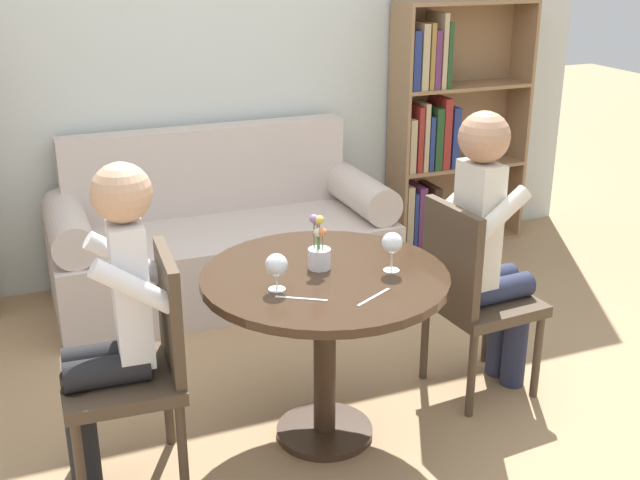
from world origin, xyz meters
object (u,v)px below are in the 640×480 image
object	(u,v)px
chair_left	(141,360)
person_left	(112,321)
couch	(222,242)
flower_vase	(319,250)
wine_glass_right	(392,244)
person_right	(489,245)
wine_glass_left	(276,266)
bookshelf_right	(440,130)
chair_right	(471,291)

from	to	relation	value
chair_left	person_left	xyz separation A→B (m)	(-0.09, 0.01, 0.17)
couch	flower_vase	bearing A→B (deg)	-90.06
wine_glass_right	flower_vase	size ratio (longest dim) A/B	0.72
wine_glass_right	person_right	bearing A→B (deg)	16.55
person_right	wine_glass_right	bearing A→B (deg)	101.94
flower_vase	couch	bearing A→B (deg)	89.94
person_right	wine_glass_right	world-z (taller)	person_right
chair_left	person_left	size ratio (longest dim) A/B	0.73
wine_glass_left	flower_vase	bearing A→B (deg)	31.06
bookshelf_right	person_right	distance (m)	1.88
couch	wine_glass_right	world-z (taller)	couch
chair_right	person_right	distance (m)	0.22
couch	wine_glass_right	distance (m)	1.72
couch	chair_left	bearing A→B (deg)	-115.14
bookshelf_right	couch	bearing A→B (deg)	-170.30
flower_vase	person_left	bearing A→B (deg)	-177.17
bookshelf_right	flower_vase	world-z (taller)	bookshelf_right
flower_vase	chair_right	bearing A→B (deg)	1.90
bookshelf_right	chair_left	size ratio (longest dim) A/B	1.75
wine_glass_left	wine_glass_right	world-z (taller)	wine_glass_right
flower_vase	chair_left	bearing A→B (deg)	-176.14
wine_glass_left	person_right	bearing A→B (deg)	9.27
bookshelf_right	chair_right	size ratio (longest dim) A/B	1.75
couch	person_left	world-z (taller)	person_left
couch	person_left	size ratio (longest dim) A/B	1.52
person_right	wine_glass_right	distance (m)	0.60
wine_glass_left	wine_glass_right	xyz separation A→B (m)	(0.47, 0.00, 0.02)
bookshelf_right	wine_glass_right	size ratio (longest dim) A/B	10.00
chair_right	wine_glass_left	distance (m)	1.01
chair_left	wine_glass_left	xyz separation A→B (m)	(0.50, -0.08, 0.33)
wine_glass_right	chair_right	bearing A→B (deg)	18.03
wine_glass_left	bookshelf_right	bearing A→B (deg)	46.84
person_left	couch	bearing A→B (deg)	155.48
chair_left	person_right	bearing A→B (deg)	96.52
bookshelf_right	chair_right	distance (m)	1.94
bookshelf_right	chair_right	world-z (taller)	bookshelf_right
person_right	flower_vase	size ratio (longest dim) A/B	5.85
wine_glass_left	couch	bearing A→B (deg)	82.25
couch	bookshelf_right	bearing A→B (deg)	9.70
person_right	chair_right	bearing A→B (deg)	93.24
couch	flower_vase	size ratio (longest dim) A/B	8.57
person_left	wine_glass_left	distance (m)	0.62
couch	wine_glass_left	xyz separation A→B (m)	(-0.22, -1.62, 0.51)
person_right	flower_vase	distance (m)	0.82
bookshelf_right	wine_glass_left	size ratio (longest dim) A/B	11.18
chair_right	person_left	world-z (taller)	person_left
flower_vase	person_right	bearing A→B (deg)	2.53
chair_left	wine_glass_left	world-z (taller)	chair_left
wine_glass_right	flower_vase	world-z (taller)	flower_vase
person_left	wine_glass_right	xyz separation A→B (m)	(1.06, -0.09, 0.17)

